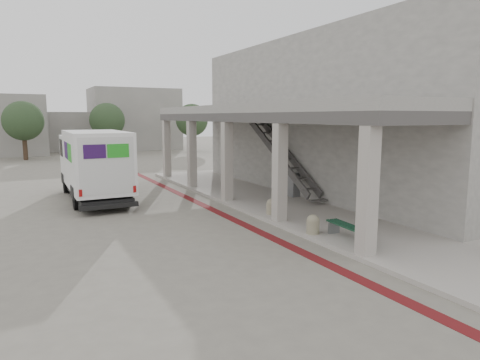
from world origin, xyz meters
TOP-DOWN VIEW (x-y plane):
  - ground at (0.00, 0.00)m, footprint 120.00×120.00m
  - bike_lane_stripe at (1.00, 2.00)m, footprint 0.35×40.00m
  - sidewalk at (4.00, 0.00)m, footprint 4.40×28.00m
  - transit_building at (6.83, 4.50)m, footprint 7.60×17.00m
  - distant_backdrop at (-2.84, 35.89)m, footprint 28.00×10.00m
  - tree_left at (-5.00, 28.00)m, footprint 3.20×3.20m
  - tree_mid at (2.00, 30.00)m, footprint 3.20×3.20m
  - tree_right at (10.00, 29.00)m, footprint 3.20×3.20m
  - fedex_truck at (-2.65, 7.76)m, footprint 2.22×6.93m
  - bench at (2.60, -2.32)m, footprint 0.53×1.75m
  - bollard_near at (2.10, -1.35)m, footprint 0.38×0.38m
  - bollard_far at (2.36, 1.40)m, footprint 0.37×0.37m
  - utility_cabinet at (5.00, 3.97)m, footprint 0.53×0.66m

SIDE VIEW (x-z plane):
  - ground at x=0.00m, z-range 0.00..0.00m
  - bike_lane_stripe at x=1.00m, z-range 0.00..0.01m
  - sidewalk at x=4.00m, z-range 0.00..0.12m
  - bollard_far at x=2.36m, z-range 0.12..0.67m
  - bollard_near at x=2.10m, z-range 0.12..0.69m
  - bench at x=2.60m, z-range 0.21..0.61m
  - utility_cabinet at x=5.00m, z-range 0.12..1.14m
  - fedex_truck at x=-2.65m, z-range 0.10..3.04m
  - distant_backdrop at x=-2.84m, z-range -0.55..5.95m
  - tree_left at x=-5.00m, z-range 0.78..5.58m
  - tree_mid at x=2.00m, z-range 0.78..5.58m
  - tree_right at x=10.00m, z-range 0.78..5.58m
  - transit_building at x=6.83m, z-range -0.10..6.90m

